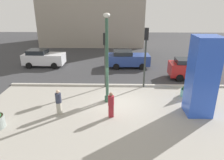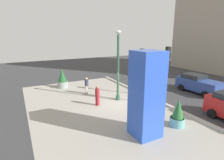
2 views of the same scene
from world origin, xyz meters
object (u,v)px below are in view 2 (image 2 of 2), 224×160
Objects in this scene: car_far_lane at (198,84)px; pedestrian_crossing at (97,95)px; pedestrian_by_curb at (87,85)px; lamp_post at (118,68)px; traffic_light_far_side at (167,67)px; car_curb_west at (144,69)px; potted_plant_curbside at (178,114)px; art_pillar_blue at (146,95)px; potted_plant_near_left at (62,79)px; traffic_light_corner at (142,64)px.

pedestrian_crossing is (-1.49, -10.25, 0.02)m from car_far_lane.
car_far_lane is 11.03m from pedestrian_by_curb.
lamp_post is 1.26× the size of traffic_light_far_side.
traffic_light_far_side is 2.90× the size of pedestrian_by_curb.
potted_plant_curbside is at bearing -29.59° from car_curb_west.
lamp_post is at bearing 165.46° from art_pillar_blue.
potted_plant_near_left is at bearing -170.83° from art_pillar_blue.
traffic_light_far_side is (8.98, 6.12, 2.28)m from potted_plant_near_left.
traffic_light_far_side is at bearing 38.46° from pedestrian_by_curb.
car_far_lane is at bearing 69.33° from traffic_light_corner.
traffic_light_corner is 5.59m from pedestrian_by_curb.
traffic_light_corner reaches higher than pedestrian_crossing.
traffic_light_far_side is at bearing 62.33° from pedestrian_crossing.
pedestrian_crossing is 0.99× the size of pedestrian_by_curb.
potted_plant_curbside is at bearing 20.02° from potted_plant_near_left.
traffic_light_corner is (-3.11, -0.08, -0.21)m from traffic_light_far_side.
potted_plant_near_left is 1.29× the size of pedestrian_by_curb.
lamp_post reaches higher than traffic_light_far_side.
pedestrian_by_curb is (3.24, 1.56, 0.00)m from potted_plant_near_left.
traffic_light_corner is 9.20m from car_curb_west.
potted_plant_near_left reaches higher than pedestrian_by_curb.
pedestrian_crossing is (0.32, -2.09, -1.99)m from lamp_post.
traffic_light_corner is 5.21m from pedestrian_crossing.
lamp_post is 3.64× the size of pedestrian_by_curb.
traffic_light_corner is 2.68× the size of pedestrian_by_curb.
pedestrian_crossing is at bearing -98.29° from car_far_lane.
traffic_light_corner is at bearing 164.44° from potted_plant_curbside.
potted_plant_curbside reaches higher than pedestrian_by_curb.
potted_plant_near_left is 11.11m from traffic_light_far_side.
art_pillar_blue is at bearing 6.51° from pedestrian_crossing.
potted_plant_curbside is at bearing 9.48° from lamp_post.
traffic_light_corner is at bearing -178.53° from traffic_light_far_side.
potted_plant_curbside is (11.94, 4.35, -0.13)m from potted_plant_near_left.
art_pillar_blue is 7.26m from traffic_light_corner.
traffic_light_far_side is 1.09× the size of car_far_lane.
art_pillar_blue is 1.02× the size of traffic_light_far_side.
lamp_post reaches higher than art_pillar_blue.
car_far_lane is at bearing 100.85° from traffic_light_far_side.
lamp_post reaches higher than car_far_lane.
traffic_light_far_side is 2.92× the size of pedestrian_crossing.
potted_plant_near_left is 3.60m from pedestrian_by_curb.
art_pillar_blue is 2.71× the size of potted_plant_curbside.
pedestrian_by_curb is (-2.89, -1.82, -1.99)m from lamp_post.
potted_plant_near_left is (-6.13, -3.38, -1.99)m from lamp_post.
potted_plant_near_left reaches higher than pedestrian_crossing.
potted_plant_near_left is 0.44× the size of traffic_light_far_side.
art_pillar_blue is at bearing -14.54° from lamp_post.
lamp_post is 7.28m from potted_plant_near_left.
traffic_light_far_side is 1.08× the size of traffic_light_corner.
car_curb_west reaches higher than pedestrian_crossing.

